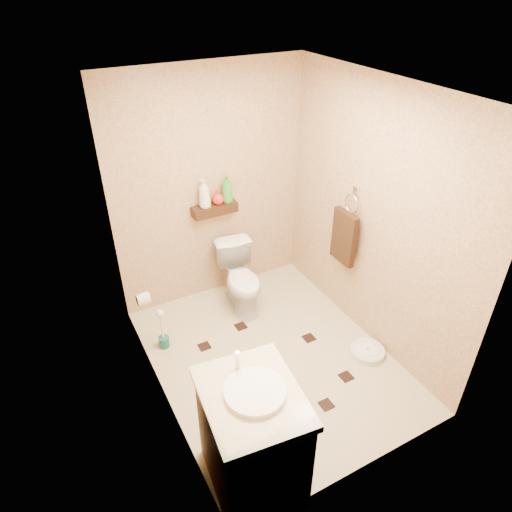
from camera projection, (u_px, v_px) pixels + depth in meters
ground at (271, 358)px, 4.22m from camera, size 2.50×2.50×0.00m
wall_back at (211, 190)px, 4.50m from camera, size 2.00×0.04×2.40m
wall_front at (382, 349)px, 2.65m from camera, size 2.00×0.04×2.40m
wall_left at (150, 285)px, 3.18m from camera, size 0.04×2.50×2.40m
wall_right at (373, 220)px, 3.97m from camera, size 0.04×2.50×2.40m
ceiling at (278, 90)px, 2.92m from camera, size 2.00×2.50×0.02m
wall_shelf at (215, 209)px, 4.54m from camera, size 0.46×0.14×0.10m
floor_accents at (278, 362)px, 4.18m from camera, size 1.07×1.31×0.01m
toilet at (241, 279)px, 4.70m from camera, size 0.47×0.71×0.68m
vanity at (252, 438)px, 3.00m from camera, size 0.67×0.79×1.02m
bathroom_scale at (367, 352)px, 4.26m from camera, size 0.41×0.41×0.06m
toilet_brush at (163, 334)px, 4.28m from camera, size 0.10×0.10×0.44m
towel_ring at (345, 235)px, 4.26m from camera, size 0.12×0.30×0.76m
toilet_paper at (143, 299)px, 4.01m from camera, size 0.12×0.11×0.12m
bottle_a at (204, 194)px, 4.39m from camera, size 0.16×0.16×0.29m
bottle_b at (206, 200)px, 4.44m from camera, size 0.07×0.07×0.15m
bottle_c at (218, 197)px, 4.48m from camera, size 0.15×0.15×0.15m
bottle_d at (227, 189)px, 4.49m from camera, size 0.11×0.11×0.28m
bottle_e at (227, 194)px, 4.52m from camera, size 0.10×0.10×0.16m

